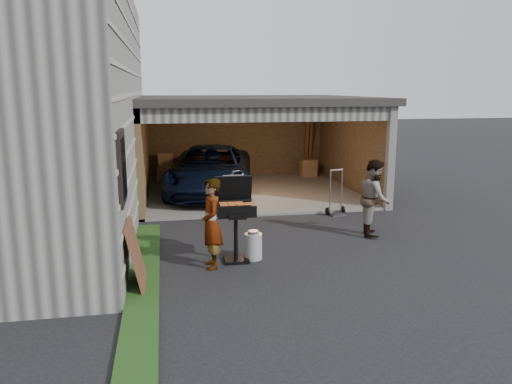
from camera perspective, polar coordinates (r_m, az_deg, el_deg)
ground at (r=9.12m, az=1.82°, el=-8.41°), size 80.00×80.00×0.00m
groundcover_strip at (r=8.00m, az=-12.84°, el=-11.46°), size 0.50×8.00×0.06m
garage at (r=15.43m, az=-0.78°, el=7.04°), size 6.80×6.30×2.90m
minivan at (r=14.95m, az=-5.22°, el=2.32°), size 3.20×5.37×1.40m
woman at (r=8.83m, az=-5.12°, el=-3.63°), size 0.42×0.61×1.61m
man at (r=11.07m, az=13.40°, el=-0.63°), size 0.85×0.96×1.66m
bbq_grill at (r=9.13m, az=-2.38°, el=-2.31°), size 0.70×0.61×1.56m
propane_tank at (r=9.39m, az=-0.31°, el=-6.22°), size 0.37×0.37×0.49m
plywood_panel at (r=8.24m, az=-13.52°, el=-7.03°), size 0.27×0.98×1.08m
hand_truck at (r=12.75m, az=9.17°, el=-1.61°), size 0.50×0.41×1.17m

